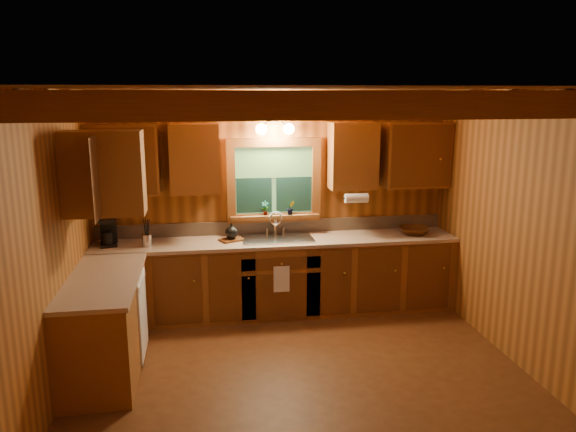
{
  "coord_description": "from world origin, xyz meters",
  "views": [
    {
      "loc": [
        -0.85,
        -4.58,
        2.57
      ],
      "look_at": [
        0.0,
        0.8,
        1.35
      ],
      "focal_mm": 34.5,
      "sensor_mm": 36.0,
      "label": 1
    }
  ],
  "objects_px": {
    "sink": "(277,242)",
    "coffee_maker": "(108,232)",
    "wicker_basket": "(414,231)",
    "cutting_board": "(232,240)"
  },
  "relations": [
    {
      "from": "cutting_board",
      "to": "wicker_basket",
      "type": "height_order",
      "value": "wicker_basket"
    },
    {
      "from": "coffee_maker",
      "to": "wicker_basket",
      "type": "xyz_separation_m",
      "value": [
        3.56,
        -0.07,
        -0.11
      ]
    },
    {
      "from": "cutting_board",
      "to": "wicker_basket",
      "type": "bearing_deg",
      "value": -25.63
    },
    {
      "from": "sink",
      "to": "coffee_maker",
      "type": "height_order",
      "value": "coffee_maker"
    },
    {
      "from": "sink",
      "to": "coffee_maker",
      "type": "xyz_separation_m",
      "value": [
        -1.9,
        0.03,
        0.2
      ]
    },
    {
      "from": "sink",
      "to": "coffee_maker",
      "type": "relative_size",
      "value": 2.59
    },
    {
      "from": "coffee_maker",
      "to": "wicker_basket",
      "type": "height_order",
      "value": "coffee_maker"
    },
    {
      "from": "sink",
      "to": "cutting_board",
      "type": "xyz_separation_m",
      "value": [
        -0.53,
        -0.0,
        0.06
      ]
    },
    {
      "from": "sink",
      "to": "cutting_board",
      "type": "bearing_deg",
      "value": -179.86
    },
    {
      "from": "wicker_basket",
      "to": "coffee_maker",
      "type": "bearing_deg",
      "value": 178.94
    }
  ]
}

